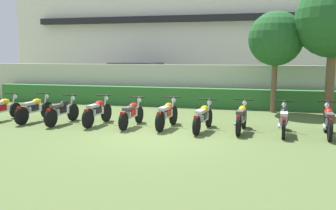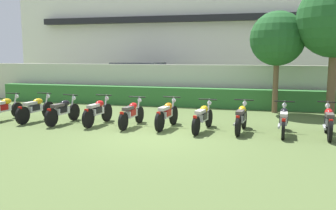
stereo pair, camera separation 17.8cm
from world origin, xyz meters
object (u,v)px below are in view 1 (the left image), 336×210
object	(u,v)px
motorcycle_in_row_0	(2,108)
motorcycle_in_row_1	(34,109)
motorcycle_in_row_2	(62,111)
motorcycle_in_row_7	(241,117)
motorcycle_in_row_9	(328,121)
motorcycle_in_row_5	(167,114)
motorcycle_in_row_6	(203,117)
motorcycle_in_row_3	(97,111)
tree_near_inspector	(276,39)
motorcycle_in_row_8	(284,120)
tree_far_side	(334,20)
parked_car	(138,80)
motorcycle_in_row_4	(132,113)

from	to	relation	value
motorcycle_in_row_0	motorcycle_in_row_1	xyz separation A→B (m)	(1.23, 0.11, 0.01)
motorcycle_in_row_1	motorcycle_in_row_2	size ratio (longest dim) A/B	1.05
motorcycle_in_row_7	motorcycle_in_row_9	size ratio (longest dim) A/B	0.97
motorcycle_in_row_2	motorcycle_in_row_5	distance (m)	3.64
motorcycle_in_row_0	motorcycle_in_row_6	distance (m)	7.20
motorcycle_in_row_3	motorcycle_in_row_6	bearing A→B (deg)	-86.74
tree_near_inspector	motorcycle_in_row_8	bearing A→B (deg)	-88.74
motorcycle_in_row_3	motorcycle_in_row_6	distance (m)	3.58
motorcycle_in_row_0	motorcycle_in_row_8	size ratio (longest dim) A/B	0.99
motorcycle_in_row_2	motorcycle_in_row_3	bearing A→B (deg)	-78.42
tree_far_side	motorcycle_in_row_5	size ratio (longest dim) A/B	2.71
motorcycle_in_row_6	motorcycle_in_row_7	xyz separation A→B (m)	(1.16, 0.12, 0.01)
motorcycle_in_row_2	motorcycle_in_row_6	distance (m)	4.82
tree_far_side	motorcycle_in_row_5	xyz separation A→B (m)	(-5.48, -3.56, -3.14)
motorcycle_in_row_9	motorcycle_in_row_1	bearing A→B (deg)	95.12
motorcycle_in_row_2	motorcycle_in_row_5	xyz separation A→B (m)	(3.63, 0.15, 0.01)
motorcycle_in_row_0	motorcycle_in_row_8	bearing A→B (deg)	-85.57
motorcycle_in_row_2	motorcycle_in_row_5	bearing A→B (deg)	-81.55
motorcycle_in_row_1	tree_near_inspector	bearing A→B (deg)	-57.80
tree_far_side	motorcycle_in_row_7	world-z (taller)	tree_far_side
motorcycle_in_row_9	motorcycle_in_row_6	bearing A→B (deg)	96.83
motorcycle_in_row_5	motorcycle_in_row_3	bearing A→B (deg)	97.53
motorcycle_in_row_5	motorcycle_in_row_8	size ratio (longest dim) A/B	0.99
motorcycle_in_row_1	parked_car	bearing A→B (deg)	-2.89
tree_far_side	motorcycle_in_row_7	xyz separation A→B (m)	(-3.13, -3.60, -3.15)
motorcycle_in_row_0	motorcycle_in_row_4	world-z (taller)	motorcycle_in_row_4
tree_far_side	motorcycle_in_row_5	bearing A→B (deg)	-146.98
motorcycle_in_row_3	motorcycle_in_row_5	world-z (taller)	same
motorcycle_in_row_6	motorcycle_in_row_9	bearing A→B (deg)	-80.23
motorcycle_in_row_3	motorcycle_in_row_2	bearing A→B (deg)	100.70
motorcycle_in_row_7	motorcycle_in_row_6	bearing A→B (deg)	101.62
motorcycle_in_row_2	motorcycle_in_row_7	size ratio (longest dim) A/B	1.02
motorcycle_in_row_4	motorcycle_in_row_8	xyz separation A→B (m)	(4.75, 0.01, 0.00)
motorcycle_in_row_7	motorcycle_in_row_2	bearing A→B (deg)	97.05
motorcycle_in_row_0	motorcycle_in_row_9	xyz separation A→B (m)	(10.81, 0.05, 0.02)
parked_car	motorcycle_in_row_9	size ratio (longest dim) A/B	2.52
motorcycle_in_row_3	motorcycle_in_row_4	xyz separation A→B (m)	(1.22, -0.02, -0.02)
motorcycle_in_row_8	tree_far_side	bearing A→B (deg)	-23.98
motorcycle_in_row_4	motorcycle_in_row_9	distance (m)	5.97
motorcycle_in_row_1	motorcycle_in_row_5	distance (m)	4.79
motorcycle_in_row_9	motorcycle_in_row_4	bearing A→B (deg)	95.39
tree_near_inspector	motorcycle_in_row_1	bearing A→B (deg)	-153.84
motorcycle_in_row_3	motorcycle_in_row_4	bearing A→B (deg)	-85.98
tree_far_side	motorcycle_in_row_5	world-z (taller)	tree_far_side
motorcycle_in_row_1	motorcycle_in_row_8	xyz separation A→B (m)	(8.36, -0.04, -0.01)
parked_car	motorcycle_in_row_8	world-z (taller)	parked_car
motorcycle_in_row_0	motorcycle_in_row_8	world-z (taller)	motorcycle_in_row_8
tree_near_inspector	tree_far_side	bearing A→B (deg)	-13.96
motorcycle_in_row_1	motorcycle_in_row_4	distance (m)	3.62
motorcycle_in_row_0	motorcycle_in_row_9	bearing A→B (deg)	-85.70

